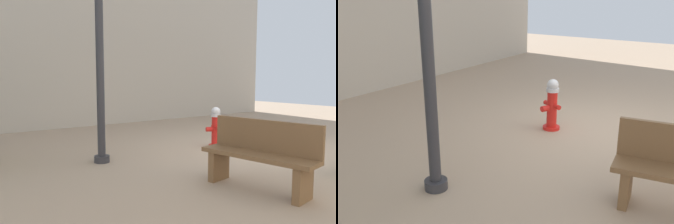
{
  "view_description": "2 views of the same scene",
  "coord_description": "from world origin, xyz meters",
  "views": [
    {
      "loc": [
        -4.59,
        5.66,
        1.54
      ],
      "look_at": [
        0.62,
        1.93,
        0.87
      ],
      "focal_mm": 36.15,
      "sensor_mm": 36.0,
      "label": 1
    },
    {
      "loc": [
        -2.03,
        6.06,
        2.33
      ],
      "look_at": [
        0.71,
        2.03,
        0.73
      ],
      "focal_mm": 40.57,
      "sensor_mm": 36.0,
      "label": 2
    }
  ],
  "objects": [
    {
      "name": "ground_plane",
      "position": [
        0.0,
        0.0,
        0.0
      ],
      "size": [
        23.4,
        23.4,
        0.0
      ],
      "primitive_type": "plane",
      "color": "tan"
    },
    {
      "name": "fire_hydrant",
      "position": [
        0.79,
        0.52,
        0.44
      ],
      "size": [
        0.39,
        0.36,
        0.88
      ],
      "color": "red",
      "rests_on": "ground_plane"
    }
  ]
}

